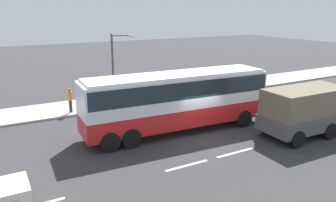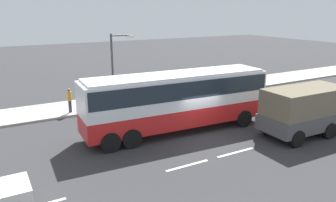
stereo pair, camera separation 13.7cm
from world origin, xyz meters
The scene contains 9 objects.
ground_plane centered at (0.00, 0.00, 0.00)m, with size 120.00×120.00×0.00m, color #333335.
sidewalk_curb centered at (0.00, 9.17, 0.07)m, with size 80.00×4.00×0.15m, color #A8A399.
lane_centreline centered at (-1.01, -3.22, 0.00)m, with size 31.88×0.16×0.01m.
coach_bus centered at (-0.86, 1.10, 2.26)m, with size 11.83×3.27×3.66m.
cargo_truck centered at (6.39, -3.21, 1.58)m, with size 7.66×2.87×2.90m.
car_yellow_taxi centered at (12.51, 1.08, 0.74)m, with size 4.85×2.43×1.36m.
pedestrian_near_curb centered at (0.20, 9.36, 1.07)m, with size 0.32×0.32×1.60m.
pedestrian_at_crossing centered at (-5.81, 7.85, 1.19)m, with size 0.32×0.32×1.79m.
street_lamp centered at (-2.31, 7.66, 3.40)m, with size 1.80×0.24×5.52m.
Camera 2 is at (-10.98, -15.51, 7.38)m, focal length 35.27 mm.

